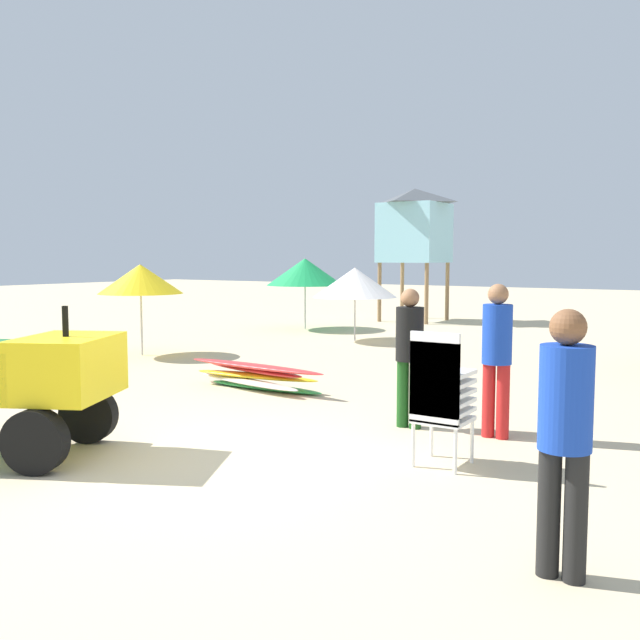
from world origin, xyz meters
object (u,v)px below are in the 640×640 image
object	(u,v)px
stacked_plastic_chairs	(440,389)
lifeguard_near_center	(410,349)
beach_umbrella_left	(355,282)
lifeguard_tower	(415,225)
lifeguard_far_right	(497,350)
lifeguard_near_right	(565,426)
surfboard_pile	(255,376)
beach_umbrella_mid	(305,272)
beach_umbrella_far	(140,279)

from	to	relation	value
stacked_plastic_chairs	lifeguard_near_center	size ratio (longest dim) A/B	0.80
lifeguard_near_center	beach_umbrella_left	world-z (taller)	beach_umbrella_left
stacked_plastic_chairs	lifeguard_tower	xyz separation A→B (m)	(-6.71, 13.66, 2.19)
lifeguard_near_center	lifeguard_far_right	xyz separation A→B (m)	(0.99, 0.10, 0.05)
lifeguard_near_center	lifeguard_near_right	size ratio (longest dim) A/B	0.97
surfboard_pile	beach_umbrella_mid	distance (m)	8.86
surfboard_pile	beach_umbrella_left	size ratio (longest dim) A/B	1.29
lifeguard_near_center	lifeguard_far_right	distance (m)	1.00
stacked_plastic_chairs	lifeguard_tower	size ratio (longest dim) A/B	0.32
lifeguard_near_center	beach_umbrella_left	distance (m)	8.41
lifeguard_near_center	beach_umbrella_far	world-z (taller)	beach_umbrella_far
lifeguard_near_right	beach_umbrella_mid	bearing A→B (deg)	130.13
lifeguard_far_right	stacked_plastic_chairs	bearing A→B (deg)	-93.62
lifeguard_near_right	beach_umbrella_mid	size ratio (longest dim) A/B	0.79
stacked_plastic_chairs	lifeguard_far_right	distance (m)	1.37
beach_umbrella_left	stacked_plastic_chairs	bearing A→B (deg)	-55.40
stacked_plastic_chairs	beach_umbrella_mid	xyz separation A→B (m)	(-8.13, 9.77, 0.83)
lifeguard_near_right	beach_umbrella_left	size ratio (longest dim) A/B	0.84
surfboard_pile	lifeguard_near_center	xyz separation A→B (m)	(2.95, -0.88, 0.72)
beach_umbrella_mid	lifeguard_near_center	bearing A→B (deg)	-49.71
lifeguard_far_right	beach_umbrella_mid	xyz separation A→B (m)	(-8.22, 8.42, 0.60)
lifeguard_tower	beach_umbrella_far	bearing A→B (deg)	-97.59
beach_umbrella_left	surfboard_pile	bearing A→B (deg)	-73.56
lifeguard_near_right	lifeguard_far_right	distance (m)	3.38
beach_umbrella_far	lifeguard_far_right	bearing A→B (deg)	-16.55
lifeguard_near_center	lifeguard_near_right	world-z (taller)	lifeguard_near_right
lifeguard_far_right	beach_umbrella_mid	size ratio (longest dim) A/B	0.80
lifeguard_tower	beach_umbrella_mid	xyz separation A→B (m)	(-1.42, -3.89, -1.37)
stacked_plastic_chairs	lifeguard_near_right	xyz separation A→B (m)	(1.54, -1.71, 0.21)
lifeguard_near_right	surfboard_pile	bearing A→B (deg)	144.61
lifeguard_tower	beach_umbrella_left	distance (m)	5.79
beach_umbrella_far	surfboard_pile	bearing A→B (deg)	-21.34
beach_umbrella_left	beach_umbrella_mid	size ratio (longest dim) A/B	0.94
lifeguard_tower	lifeguard_near_center	bearing A→B (deg)	-64.94
surfboard_pile	beach_umbrella_left	world-z (taller)	beach_umbrella_left
lifeguard_near_right	beach_umbrella_far	bearing A→B (deg)	150.27
lifeguard_tower	beach_umbrella_far	world-z (taller)	lifeguard_tower
lifeguard_near_center	beach_umbrella_mid	size ratio (longest dim) A/B	0.77
beach_umbrella_mid	beach_umbrella_far	world-z (taller)	beach_umbrella_mid
lifeguard_far_right	beach_umbrella_mid	bearing A→B (deg)	134.30
beach_umbrella_left	beach_umbrella_mid	distance (m)	2.95
beach_umbrella_mid	lifeguard_tower	bearing A→B (deg)	69.91
lifeguard_near_center	stacked_plastic_chairs	bearing A→B (deg)	-53.97
stacked_plastic_chairs	beach_umbrella_far	world-z (taller)	beach_umbrella_far
stacked_plastic_chairs	lifeguard_near_right	distance (m)	2.31
beach_umbrella_mid	beach_umbrella_left	bearing A→B (deg)	-32.49
surfboard_pile	lifeguard_near_right	bearing A→B (deg)	-35.39
stacked_plastic_chairs	beach_umbrella_mid	size ratio (longest dim) A/B	0.61
surfboard_pile	lifeguard_tower	world-z (taller)	lifeguard_tower
lifeguard_tower	beach_umbrella_far	distance (m)	10.09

